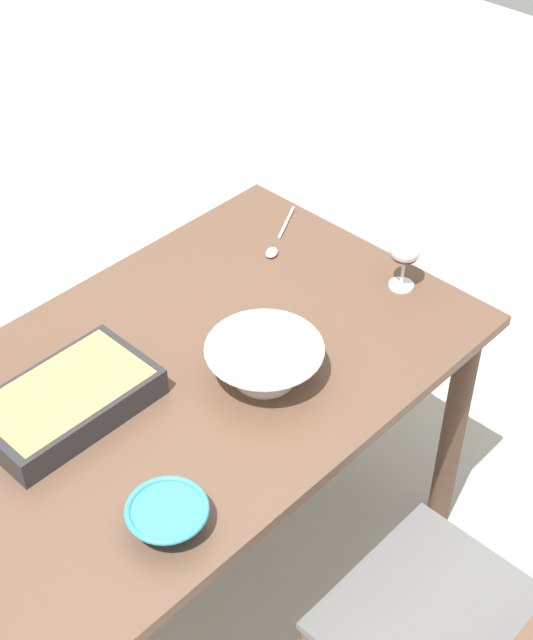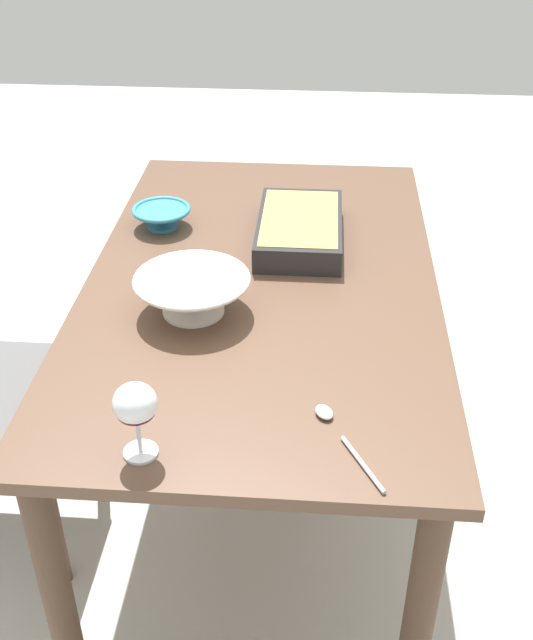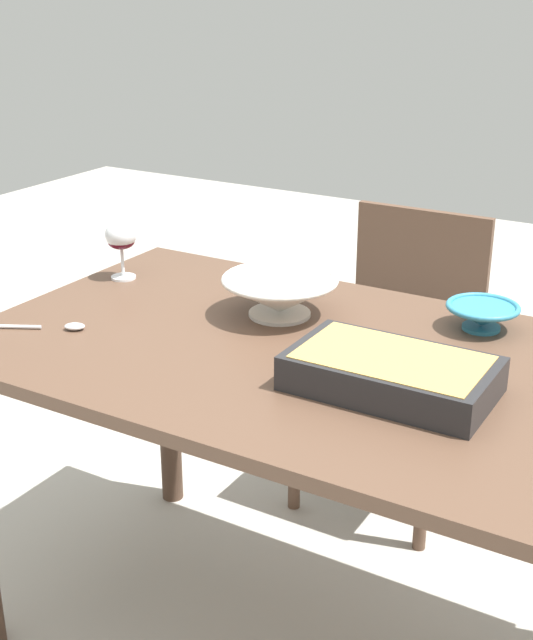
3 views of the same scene
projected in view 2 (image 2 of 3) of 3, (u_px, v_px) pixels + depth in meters
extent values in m
plane|color=#B2ADA3|center=(263.00, 500.00, 2.29)|extent=(8.00, 8.00, 0.00)
cube|color=brown|center=(262.00, 282.00, 1.88)|extent=(1.43, 0.84, 0.03)
cylinder|color=#493427|center=(418.00, 627.00, 1.52)|extent=(0.06, 0.06, 0.73)
cylinder|color=#493427|center=(384.00, 284.00, 2.61)|extent=(0.06, 0.06, 0.73)
cylinder|color=#493427|center=(59.00, 603.00, 1.56)|extent=(0.06, 0.06, 0.73)
cylinder|color=#493427|center=(174.00, 276.00, 2.65)|extent=(0.06, 0.06, 0.73)
cylinder|color=brown|center=(53.00, 519.00, 1.93)|extent=(0.04, 0.04, 0.45)
cylinder|color=brown|center=(94.00, 417.00, 2.26)|extent=(0.04, 0.04, 0.45)
cylinder|color=white|center=(141.00, 452.00, 1.35)|extent=(0.06, 0.06, 0.01)
cylinder|color=white|center=(139.00, 435.00, 1.33)|extent=(0.01, 0.01, 0.07)
ellipsoid|color=white|center=(135.00, 403.00, 1.29)|extent=(0.08, 0.08, 0.07)
ellipsoid|color=#4C0A19|center=(136.00, 411.00, 1.30)|extent=(0.07, 0.07, 0.04)
cube|color=#262628|center=(300.00, 229.00, 2.01)|extent=(0.37, 0.22, 0.07)
cube|color=tan|center=(300.00, 221.00, 1.99)|extent=(0.33, 0.19, 0.02)
cylinder|color=teal|center=(163.00, 226.00, 2.09)|extent=(0.08, 0.08, 0.01)
cone|color=teal|center=(162.00, 217.00, 2.07)|extent=(0.15, 0.15, 0.04)
torus|color=teal|center=(161.00, 210.00, 2.06)|extent=(0.16, 0.16, 0.01)
cylinder|color=white|center=(194.00, 310.00, 1.74)|extent=(0.14, 0.14, 0.01)
cone|color=white|center=(193.00, 294.00, 1.71)|extent=(0.25, 0.25, 0.08)
torus|color=white|center=(192.00, 279.00, 1.69)|extent=(0.26, 0.26, 0.01)
cylinder|color=silver|center=(363.00, 464.00, 1.33)|extent=(0.13, 0.07, 0.01)
ellipsoid|color=silver|center=(324.00, 412.00, 1.44)|extent=(0.05, 0.05, 0.01)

